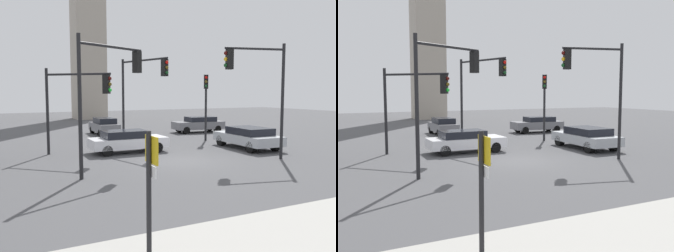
{
  "view_description": "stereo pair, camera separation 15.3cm",
  "coord_description": "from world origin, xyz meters",
  "views": [
    {
      "loc": [
        -8.88,
        -16.18,
        3.53
      ],
      "look_at": [
        0.81,
        3.0,
        1.51
      ],
      "focal_mm": 38.89,
      "sensor_mm": 36.0,
      "label": 1
    },
    {
      "loc": [
        -8.74,
        -16.24,
        3.53
      ],
      "look_at": [
        0.81,
        3.0,
        1.51
      ],
      "focal_mm": 38.89,
      "sensor_mm": 36.0,
      "label": 2
    }
  ],
  "objects": [
    {
      "name": "traffic_light_4",
      "position": [
        -4.38,
        3.73,
        3.42
      ],
      "size": [
        2.99,
        2.81,
        4.84
      ],
      "rotation": [
        0.0,
        0.0,
        -0.75
      ],
      "color": "black",
      "rests_on": "ground_plane"
    },
    {
      "name": "car_0",
      "position": [
        -1.52,
        3.66,
        0.7
      ],
      "size": [
        4.47,
        1.96,
        1.3
      ],
      "rotation": [
        0.0,
        0.0,
        -0.02
      ],
      "color": "silver",
      "rests_on": "ground_plane"
    },
    {
      "name": "traffic_light_1",
      "position": [
        3.62,
        -1.62,
        4.21
      ],
      "size": [
        3.27,
        0.97,
        6.0
      ],
      "rotation": [
        0.0,
        0.0,
        2.9
      ],
      "color": "black",
      "rests_on": "ground_plane"
    },
    {
      "name": "car_4",
      "position": [
        -0.12,
        12.86,
        0.74
      ],
      "size": [
        1.7,
        4.02,
        1.4
      ],
      "rotation": [
        0.0,
        0.0,
        1.55
      ],
      "color": "slate",
      "rests_on": "ground_plane"
    },
    {
      "name": "traffic_light_0",
      "position": [
        0.04,
        5.19,
        4.14
      ],
      "size": [
        1.4,
        4.42,
        5.7
      ],
      "rotation": [
        0.0,
        0.0,
        -1.3
      ],
      "color": "black",
      "rests_on": "ground_plane"
    },
    {
      "name": "direction_sign",
      "position": [
        -6.11,
        -9.93,
        1.74
      ],
      "size": [
        0.13,
        0.58,
        2.65
      ],
      "rotation": [
        0.0,
        0.0,
        -0.02
      ],
      "color": "black",
      "rests_on": "ground_plane"
    },
    {
      "name": "traffic_light_2",
      "position": [
        5.37,
        5.98,
        3.33
      ],
      "size": [
        0.44,
        0.49,
        4.75
      ],
      "rotation": [
        0.0,
        0.0,
        -2.14
      ],
      "color": "black",
      "rests_on": "ground_plane"
    },
    {
      "name": "ground_plane",
      "position": [
        0.0,
        0.0,
        0.0
      ],
      "size": [
        98.74,
        98.74,
        0.0
      ],
      "primitive_type": "plane",
      "color": "#4C4C4F"
    },
    {
      "name": "traffic_light_3",
      "position": [
        -4.04,
        -0.99,
        4.09
      ],
      "size": [
        3.41,
        1.76,
        5.82
      ],
      "rotation": [
        0.0,
        0.0,
        0.45
      ],
      "color": "black",
      "rests_on": "ground_plane"
    },
    {
      "name": "car_1",
      "position": [
        7.82,
        10.92,
        0.73
      ],
      "size": [
        4.56,
        2.12,
        1.37
      ],
      "rotation": [
        0.0,
        0.0,
        3.06
      ],
      "color": "slate",
      "rests_on": "ground_plane"
    },
    {
      "name": "car_3",
      "position": [
        5.78,
        1.74,
        0.73
      ],
      "size": [
        2.31,
        4.77,
        1.34
      ],
      "rotation": [
        0.0,
        0.0,
        1.53
      ],
      "color": "#ADB2B7",
      "rests_on": "ground_plane"
    }
  ]
}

